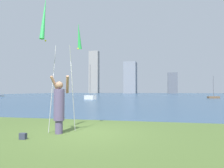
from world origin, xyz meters
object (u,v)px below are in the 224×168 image
kite_flag_right (79,39)px  sailboat_2 (213,97)px  bag (23,136)px  sailboat_0 (90,97)px  sailboat_3 (61,96)px  person (59,105)px  kite_flag_left (44,21)px

kite_flag_right → sailboat_2: sailboat_2 is taller
bag → sailboat_0: bearing=104.3°
kite_flag_right → sailboat_0: 28.46m
kite_flag_right → sailboat_3: size_ratio=1.10×
sailboat_2 → kite_flag_right: bearing=-108.7°
bag → sailboat_2: size_ratio=0.05×
kite_flag_right → sailboat_3: kite_flag_right is taller
kite_flag_right → sailboat_0: bearing=107.3°
person → kite_flag_left: 2.90m
sailboat_0 → sailboat_2: sailboat_0 is taller
kite_flag_left → bag: bearing=-111.6°
sailboat_0 → sailboat_3: bearing=130.3°
person → sailboat_3: sailboat_3 is taller
kite_flag_right → bag: size_ratio=19.77×
bag → sailboat_0: sailboat_0 is taller
kite_flag_right → sailboat_3: bearing=116.3°
person → kite_flag_right: kite_flag_right is taller
sailboat_0 → sailboat_3: (-11.79, 13.90, -0.13)m
sailboat_0 → kite_flag_right: bearing=-72.7°
person → sailboat_0: sailboat_0 is taller
person → kite_flag_left: kite_flag_left is taller
person → kite_flag_left: (-0.39, -0.36, 2.85)m
kite_flag_right → sailboat_3: (-20.21, 40.91, -3.19)m
bag → sailboat_3: (-19.15, 42.79, 0.17)m
bag → sailboat_3: size_ratio=0.06×
kite_flag_right → sailboat_0: sailboat_0 is taller
bag → kite_flag_left: bearing=68.4°
sailboat_2 → sailboat_3: 33.06m
kite_flag_left → sailboat_3: size_ratio=1.26×
kite_flag_right → sailboat_0: (-8.43, 27.01, -3.06)m
kite_flag_left → sailboat_3: (-19.43, 42.09, -3.58)m
person → sailboat_0: bearing=114.6°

